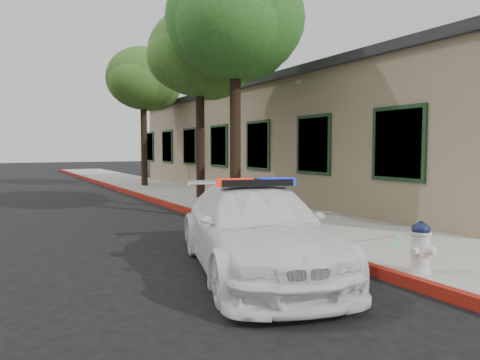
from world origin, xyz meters
name	(u,v)px	position (x,y,z in m)	size (l,w,h in m)	color
ground	(311,256)	(0.00, 0.00, 0.00)	(120.00, 120.00, 0.00)	black
sidewalk	(287,220)	(1.60, 3.00, 0.07)	(3.20, 60.00, 0.15)	gray
red_curb	(232,225)	(0.06, 3.00, 0.08)	(0.14, 60.00, 0.16)	maroon
clapboard_building	(305,142)	(6.69, 9.00, 2.13)	(7.30, 20.89, 4.24)	tan
police_car	(256,229)	(-1.34, -0.38, 0.65)	(2.93, 4.74, 1.40)	white
fire_hydrant	(421,247)	(0.35, -1.94, 0.50)	(0.41, 0.35, 0.71)	silver
street_tree_near	(236,26)	(0.71, 4.03, 4.91)	(3.50, 3.54, 6.38)	black
street_tree_mid	(200,58)	(0.72, 6.25, 4.51)	(3.26, 3.03, 5.79)	black
street_tree_far	(144,82)	(1.43, 14.11, 4.89)	(3.49, 3.35, 6.30)	black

